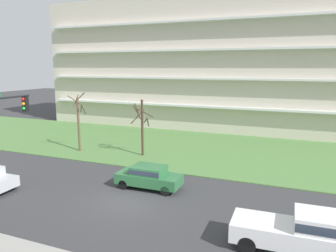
{
  "coord_description": "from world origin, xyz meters",
  "views": [
    {
      "loc": [
        9.6,
        -16.53,
        8.19
      ],
      "look_at": [
        0.34,
        6.0,
        3.71
      ],
      "focal_mm": 34.95,
      "sensor_mm": 36.0,
      "label": 1
    }
  ],
  "objects_px": {
    "tree_far_left": "(79,120)",
    "sedan_green_center_left": "(149,176)",
    "tree_left": "(142,125)",
    "pickup_white_near_left": "(299,231)"
  },
  "relations": [
    {
      "from": "tree_far_left",
      "to": "sedan_green_center_left",
      "type": "height_order",
      "value": "tree_far_left"
    },
    {
      "from": "pickup_white_near_left",
      "to": "tree_left",
      "type": "bearing_deg",
      "value": 137.8
    },
    {
      "from": "tree_left",
      "to": "pickup_white_near_left",
      "type": "height_order",
      "value": "tree_left"
    },
    {
      "from": "tree_far_left",
      "to": "tree_left",
      "type": "relative_size",
      "value": 1.1
    },
    {
      "from": "pickup_white_near_left",
      "to": "sedan_green_center_left",
      "type": "distance_m",
      "value": 10.53
    },
    {
      "from": "tree_far_left",
      "to": "sedan_green_center_left",
      "type": "bearing_deg",
      "value": -31.06
    },
    {
      "from": "tree_left",
      "to": "sedan_green_center_left",
      "type": "height_order",
      "value": "tree_left"
    },
    {
      "from": "tree_far_left",
      "to": "tree_left",
      "type": "bearing_deg",
      "value": 6.78
    },
    {
      "from": "tree_far_left",
      "to": "tree_left",
      "type": "xyz_separation_m",
      "value": [
        6.41,
        0.76,
        -0.13
      ]
    },
    {
      "from": "tree_left",
      "to": "pickup_white_near_left",
      "type": "relative_size",
      "value": 0.96
    }
  ]
}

